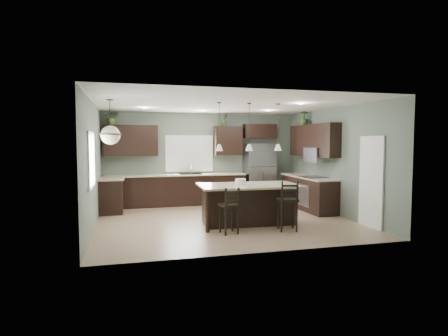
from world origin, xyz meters
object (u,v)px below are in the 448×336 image
bar_stool_left (229,210)px  bar_stool_right (287,205)px  refrigerator (259,173)px  plant_back_left (112,117)px  serving_dish (241,182)px  kitchen_island (249,204)px

bar_stool_left → bar_stool_right: bearing=-11.4°
bar_stool_right → refrigerator: bearing=89.9°
refrigerator → plant_back_left: plant_back_left is taller
serving_dish → bar_stool_left: size_ratio=0.24×
bar_stool_right → kitchen_island: bearing=137.1°
refrigerator → bar_stool_left: 4.26m
refrigerator → bar_stool_left: (-2.01, -3.73, -0.43)m
plant_back_left → kitchen_island: bearing=-45.1°
bar_stool_right → plant_back_left: (-3.70, 3.93, 2.08)m
bar_stool_right → serving_dish: bearing=144.9°
serving_dish → plant_back_left: size_ratio=0.52×
serving_dish → kitchen_island: bearing=-2.2°
kitchen_island → bar_stool_left: bearing=-129.9°
bar_stool_right → plant_back_left: plant_back_left is taller
kitchen_island → plant_back_left: bearing=137.1°
refrigerator → bar_stool_right: refrigerator is taller
refrigerator → bar_stool_right: (-0.73, -3.79, -0.38)m
refrigerator → bar_stool_right: size_ratio=1.69×
kitchen_island → plant_back_left: size_ratio=4.97×
bar_stool_left → plant_back_left: (-2.41, 3.87, 2.14)m
kitchen_island → serving_dish: (-0.20, 0.01, 0.53)m
serving_dish → bar_stool_right: bearing=-45.8°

